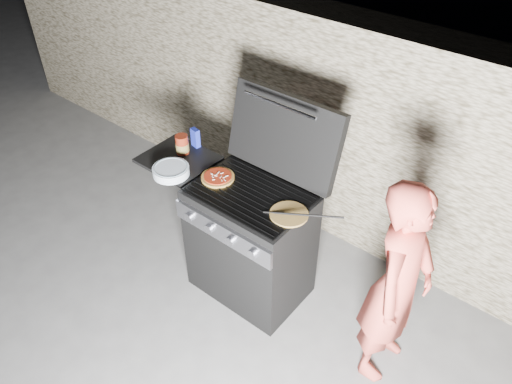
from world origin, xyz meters
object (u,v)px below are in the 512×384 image
Objects in this scene: gas_grill at (224,228)px; person at (398,286)px; pizza_topped at (218,177)px; sauce_jar at (182,144)px.

person is at bearing 2.29° from gas_grill.
pizza_topped is 0.16× the size of person.
gas_grill is 0.68m from sauce_jar.
person is (1.31, 0.05, 0.27)m from gas_grill.
gas_grill is 0.92× the size of person.
sauce_jar is at bearing 169.35° from pizza_topped.
gas_grill is 1.34m from person.
pizza_topped is at bearing 89.94° from person.
gas_grill is 0.47m from pizza_topped.
sauce_jar is (-0.44, 0.07, 0.52)m from gas_grill.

